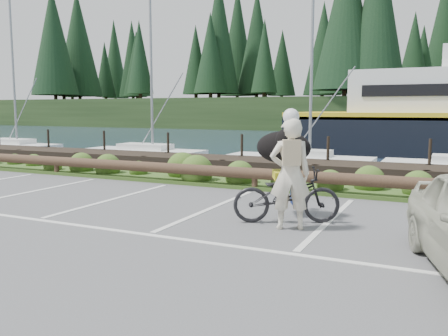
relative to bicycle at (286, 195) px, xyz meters
The scene contains 7 objects.
ground 2.45m from the bicycle, 141.66° to the right, with size 72.00×72.00×0.00m, color #4F5052.
harbor_backdrop 77.00m from the bicycle, 91.11° to the left, with size 170.00×160.00×30.00m.
vegetation_strip 4.28m from the bicycle, 116.21° to the left, with size 34.00×1.60×0.10m, color #3D5B21.
log_rail 3.68m from the bicycle, 121.08° to the left, with size 32.00×0.30×0.60m, color #443021, non-canonical shape.
bicycle is the anchor object (origin of this frame).
cyclist 0.67m from the bicycle, 65.41° to the right, with size 0.73×0.48×2.00m, color beige.
dog 1.07m from the bicycle, 114.59° to the left, with size 1.13×0.55×0.65m, color black.
Camera 1 is at (4.58, -7.03, 2.16)m, focal length 38.00 mm.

